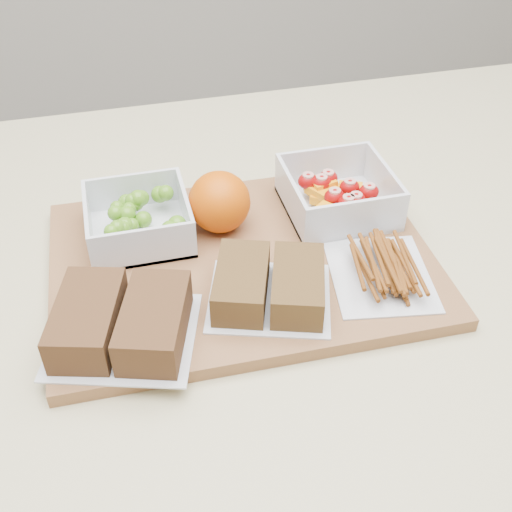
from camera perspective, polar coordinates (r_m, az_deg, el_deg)
The scene contains 8 objects.
counter at distance 1.07m, azimuth 0.94°, elevation -20.18°, with size 1.20×0.90×0.90m, color beige.
cutting_board at distance 0.72m, azimuth -1.22°, elevation -0.57°, with size 0.42×0.30×0.02m, color brown.
grape_container at distance 0.75m, azimuth -10.28°, elevation 3.25°, with size 0.11×0.11×0.05m.
fruit_container at distance 0.78m, azimuth 7.25°, elevation 5.33°, with size 0.12×0.12×0.05m.
orange at distance 0.74m, azimuth -3.27°, elevation 4.82°, with size 0.07×0.07×0.07m, color #DB5505.
sandwich_bag_left at distance 0.63m, azimuth -11.90°, elevation -5.72°, with size 0.17×0.16×0.04m.
sandwich_bag_center at distance 0.65m, azimuth 1.22°, elevation -2.60°, with size 0.15×0.14×0.04m.
pretzel_bag at distance 0.69m, azimuth 11.09°, elevation -0.88°, with size 0.12×0.14×0.03m.
Camera 1 is at (-0.15, -0.51, 1.38)m, focal length 45.00 mm.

